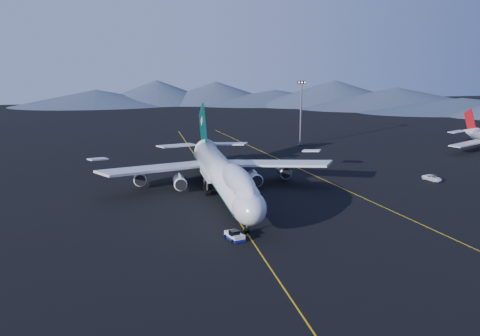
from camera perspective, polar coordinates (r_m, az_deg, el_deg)
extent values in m
plane|color=black|center=(127.53, -1.86, -3.11)|extent=(500.00, 500.00, 0.00)
cube|color=#E8AF0D|center=(127.52, -1.86, -3.10)|extent=(0.25, 220.00, 0.01)
cube|color=#E8AF0D|center=(144.77, 9.21, -1.38)|extent=(28.08, 198.09, 0.01)
cone|color=#3C475D|center=(354.14, -15.15, 7.40)|extent=(100.00, 100.00, 12.00)
cone|color=#3C475D|center=(358.99, -2.58, 7.87)|extent=(100.00, 100.00, 12.00)
cone|color=#3C475D|center=(355.03, 9.99, 7.65)|extent=(100.00, 100.00, 12.00)
cone|color=#3C475D|center=(342.39, 22.66, 6.73)|extent=(100.00, 100.00, 12.00)
cylinder|color=silver|center=(126.15, -1.88, -0.65)|extent=(6.50, 56.00, 6.50)
ellipsoid|color=silver|center=(99.59, 0.94, -4.20)|extent=(6.50, 10.40, 6.50)
ellipsoid|color=silver|center=(107.89, -0.17, -1.52)|extent=(5.13, 25.16, 5.85)
cube|color=black|center=(97.38, 1.20, -3.86)|extent=(3.60, 1.61, 1.29)
cone|color=silver|center=(157.95, -3.98, 2.27)|extent=(6.50, 12.00, 6.50)
cube|color=#044037|center=(127.31, -1.96, -0.95)|extent=(6.24, 60.00, 1.10)
cube|color=silver|center=(131.68, -2.30, -0.59)|extent=(7.50, 13.00, 1.60)
cube|color=silver|center=(135.82, -8.77, -0.02)|extent=(30.62, 23.28, 2.83)
cube|color=silver|center=(140.28, 3.14, 0.50)|extent=(30.62, 23.28, 2.83)
cylinder|color=slate|center=(132.91, -6.48, -1.47)|extent=(2.90, 5.50, 2.90)
cylinder|color=slate|center=(138.72, -10.64, -1.02)|extent=(2.90, 5.50, 2.90)
cylinder|color=slate|center=(135.91, 1.52, -1.08)|extent=(2.90, 5.50, 2.90)
cylinder|color=slate|center=(144.43, 4.59, -0.31)|extent=(2.90, 5.50, 2.90)
cube|color=#044037|center=(156.17, -3.95, 4.01)|extent=(0.55, 14.11, 15.94)
cube|color=silver|center=(158.52, -6.74, 2.40)|extent=(12.39, 9.47, 0.98)
cube|color=silver|center=(160.52, -1.40, 2.60)|extent=(12.39, 9.47, 0.98)
cylinder|color=black|center=(102.53, 0.74, -6.68)|extent=(0.90, 1.10, 1.10)
cube|color=silver|center=(99.11, -0.58, -7.24)|extent=(3.31, 4.79, 1.09)
cube|color=navy|center=(99.24, -0.58, -7.46)|extent=(3.46, 5.01, 0.49)
cube|color=black|center=(98.84, -0.58, -6.81)|extent=(1.96, 1.96, 0.89)
cone|color=silver|center=(217.46, 23.30, 3.55)|extent=(4.25, 7.83, 4.25)
cube|color=silver|center=(198.62, 23.19, 2.42)|extent=(18.78, 12.68, 0.39)
cube|color=#A40F15|center=(217.38, 23.31, 4.68)|extent=(0.39, 7.63, 9.01)
imported|color=white|center=(152.16, 19.82, -0.99)|extent=(3.93, 6.06, 1.55)
cylinder|color=black|center=(198.41, 6.42, 2.47)|extent=(2.18, 2.18, 0.36)
cylinder|color=slate|center=(196.82, 6.50, 5.68)|extent=(0.64, 0.64, 22.75)
cube|color=black|center=(195.82, 6.58, 9.07)|extent=(2.91, 0.73, 1.09)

